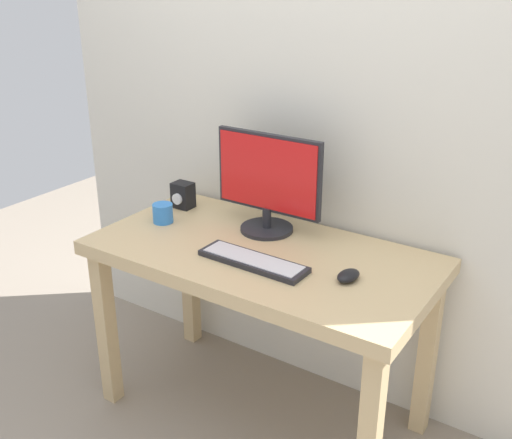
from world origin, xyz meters
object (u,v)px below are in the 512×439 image
(mouse, at_px, (348,276))
(coffee_mug, at_px, (163,213))
(audio_controller, at_px, (183,195))
(monitor, at_px, (268,182))
(keyboard_primary, at_px, (253,261))
(desk, at_px, (261,273))

(mouse, relative_size, coffee_mug, 1.20)
(audio_controller, relative_size, coffee_mug, 1.35)
(coffee_mug, bearing_deg, audio_controller, 102.41)
(monitor, distance_m, coffee_mug, 0.48)
(mouse, bearing_deg, keyboard_primary, -159.83)
(mouse, relative_size, audio_controller, 0.89)
(audio_controller, bearing_deg, monitor, -0.56)
(mouse, bearing_deg, desk, -178.12)
(desk, distance_m, mouse, 0.40)
(desk, bearing_deg, audio_controller, 161.47)
(desk, relative_size, audio_controller, 11.49)
(keyboard_primary, height_order, coffee_mug, coffee_mug)
(desk, relative_size, mouse, 12.93)
(desk, height_order, mouse, mouse)
(desk, relative_size, coffee_mug, 15.57)
(desk, bearing_deg, keyboard_primary, -71.41)
(audio_controller, bearing_deg, desk, -18.53)
(coffee_mug, bearing_deg, desk, -0.26)
(monitor, relative_size, keyboard_primary, 1.10)
(monitor, distance_m, mouse, 0.54)
(mouse, xyz_separation_m, coffee_mug, (-0.88, 0.04, 0.02))
(keyboard_primary, xyz_separation_m, coffee_mug, (-0.53, 0.12, 0.03))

